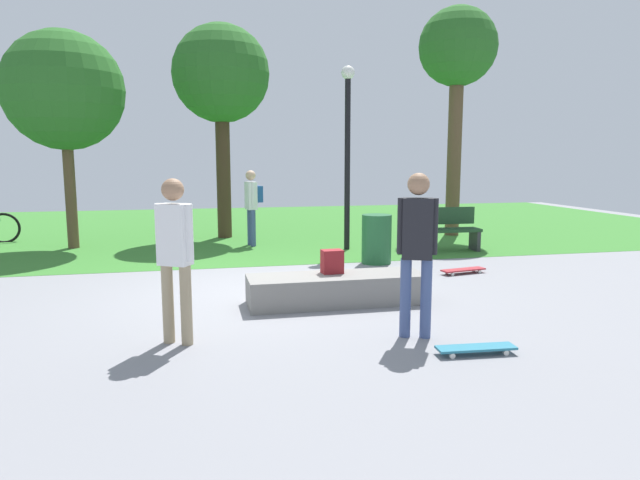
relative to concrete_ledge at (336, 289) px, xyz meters
name	(u,v)px	position (x,y,z in m)	size (l,w,h in m)	color
ground_plane	(264,290)	(-0.86, 0.95, -0.20)	(28.00, 28.00, 0.00)	gray
grass_lawn	(231,227)	(-0.86, 8.87, -0.19)	(26.60, 12.16, 0.01)	#387A2D
concrete_ledge	(336,289)	(0.00, 0.00, 0.00)	(2.38, 0.72, 0.39)	gray
backpack_on_ledge	(332,262)	(-0.03, 0.12, 0.36)	(0.28, 0.20, 0.32)	maroon
skater_performing_trick	(417,242)	(0.49, -1.58, 0.86)	(0.41, 0.30, 1.79)	#3F5184
skater_watching	(175,248)	(-2.04, -1.23, 0.83)	(0.38, 0.34, 1.74)	tan
skateboard_by_ledge	(476,348)	(0.88, -2.22, -0.13)	(0.81, 0.25, 0.08)	teal
skateboard_spare	(463,270)	(2.58, 1.43, -0.13)	(0.82, 0.35, 0.08)	#A5262D
park_bench_near_lamppost	(441,228)	(3.20, 3.69, 0.28)	(1.61, 0.51, 0.91)	#1E4223
tree_slender_maple	(221,76)	(-1.13, 6.76, 3.66)	(2.31, 2.31, 5.08)	#42301E
tree_young_birch	(458,54)	(4.54, 5.95, 4.26)	(1.90, 1.90, 5.58)	brown
tree_tall_oak	(64,91)	(-4.44, 5.80, 3.13)	(2.48, 2.48, 4.58)	brown
lamp_post	(348,138)	(1.32, 4.32, 2.15)	(0.28, 0.28, 3.82)	black
trash_bin	(376,239)	(1.44, 2.67, 0.26)	(0.55, 0.55, 0.91)	#1E592D
pedestrian_with_backpack	(252,201)	(-0.59, 5.29, 0.81)	(0.39, 0.42, 1.67)	#3F5184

